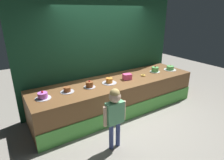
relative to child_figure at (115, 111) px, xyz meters
name	(u,v)px	position (x,y,z in m)	size (l,w,h in m)	color
ground_plane	(130,119)	(0.83, 0.60, -0.76)	(12.00, 12.00, 0.00)	gray
stage_platform	(117,95)	(0.83, 1.15, -0.37)	(4.15, 1.13, 0.79)	brown
curtain_backdrop	(103,47)	(0.83, 1.81, 0.74)	(4.37, 0.08, 2.99)	#19472D
child_figure	(115,111)	(0.00, 0.00, 0.00)	(0.45, 0.21, 1.17)	#3F4C8C
pink_box	(127,77)	(1.08, 1.08, 0.10)	(0.20, 0.16, 0.14)	#ED4D89
donut	(143,75)	(1.59, 1.06, 0.05)	(0.12, 0.12, 0.04)	#F2BF4C
cake_far_left	(43,96)	(-0.93, 1.10, 0.09)	(0.31, 0.31, 0.16)	silver
cake_left	(67,90)	(-0.43, 1.15, 0.08)	(0.28, 0.28, 0.11)	silver
cake_center_left	(89,85)	(0.08, 1.13, 0.09)	(0.26, 0.26, 0.17)	silver
cake_center_right	(109,81)	(0.58, 1.11, 0.08)	(0.34, 0.34, 0.17)	silver
cake_right	(155,70)	(2.09, 1.15, 0.09)	(0.28, 0.28, 0.17)	white
cake_far_right	(170,68)	(2.59, 1.05, 0.08)	(0.34, 0.34, 0.16)	white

